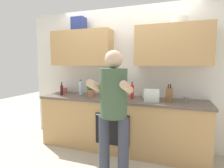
% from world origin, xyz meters
% --- Properties ---
extents(ground_plane, '(12.00, 12.00, 0.00)m').
position_xyz_m(ground_plane, '(0.00, 0.00, 0.00)').
color(ground_plane, '#B2A893').
extents(back_wall_unit, '(4.00, 0.38, 2.50)m').
position_xyz_m(back_wall_unit, '(-0.00, 0.27, 1.50)').
color(back_wall_unit, silver).
rests_on(back_wall_unit, ground).
extents(counter, '(2.84, 0.67, 0.90)m').
position_xyz_m(counter, '(-0.00, -0.00, 0.45)').
color(counter, tan).
rests_on(counter, ground).
extents(person_standing, '(0.49, 0.45, 1.65)m').
position_xyz_m(person_standing, '(0.16, -0.82, 0.97)').
color(person_standing, '#383D4C').
rests_on(person_standing, ground).
extents(bottle_soy, '(0.05, 0.05, 0.24)m').
position_xyz_m(bottle_soy, '(-0.17, 0.02, 1.01)').
color(bottle_soy, black).
rests_on(bottle_soy, counter).
extents(bottle_hotsauce, '(0.06, 0.06, 0.29)m').
position_xyz_m(bottle_hotsauce, '(0.21, 0.01, 1.02)').
color(bottle_hotsauce, red).
rests_on(bottle_hotsauce, counter).
extents(bottle_oil, '(0.05, 0.05, 0.34)m').
position_xyz_m(bottle_oil, '(0.04, 0.07, 1.04)').
color(bottle_oil, olive).
rests_on(bottle_oil, counter).
extents(bottle_soda, '(0.06, 0.06, 0.22)m').
position_xyz_m(bottle_soda, '(0.01, -0.05, 0.99)').
color(bottle_soda, '#198C33').
rests_on(bottle_soda, counter).
extents(bottle_wine, '(0.05, 0.05, 0.24)m').
position_xyz_m(bottle_wine, '(-1.13, -0.06, 1.00)').
color(bottle_wine, '#471419').
rests_on(bottle_wine, counter).
extents(bottle_water, '(0.07, 0.07, 0.28)m').
position_xyz_m(bottle_water, '(-0.80, 0.07, 1.02)').
color(bottle_water, silver).
rests_on(bottle_water, counter).
extents(cup_stoneware, '(0.08, 0.08, 0.08)m').
position_xyz_m(cup_stoneware, '(1.05, -0.01, 0.94)').
color(cup_stoneware, slate).
rests_on(cup_stoneware, counter).
extents(cup_ceramic, '(0.08, 0.08, 0.10)m').
position_xyz_m(cup_ceramic, '(-1.22, 0.19, 0.95)').
color(cup_ceramic, '#BF4C47').
rests_on(cup_ceramic, counter).
extents(cup_coffee, '(0.09, 0.09, 0.10)m').
position_xyz_m(cup_coffee, '(0.39, 0.20, 0.95)').
color(cup_coffee, white).
rests_on(cup_coffee, counter).
extents(knife_block, '(0.10, 0.14, 0.27)m').
position_xyz_m(knife_block, '(0.80, -0.01, 1.01)').
color(knife_block, brown).
rests_on(knife_block, counter).
extents(potted_herb, '(0.15, 0.15, 0.27)m').
position_xyz_m(potted_herb, '(-0.53, -0.04, 1.04)').
color(potted_herb, '#9E6647').
rests_on(potted_herb, counter).
extents(grocery_bag_produce, '(0.25, 0.19, 0.19)m').
position_xyz_m(grocery_bag_produce, '(0.54, -0.08, 0.99)').
color(grocery_bag_produce, silver).
rests_on(grocery_bag_produce, counter).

